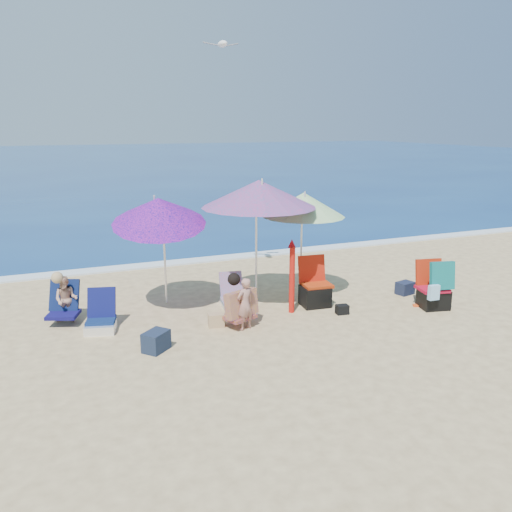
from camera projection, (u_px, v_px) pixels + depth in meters
name	position (u px, v px, depth m)	size (l,w,h in m)	color
ground	(294.00, 329.00, 9.20)	(120.00, 120.00, 0.00)	#D8BC84
sea	(81.00, 162.00, 49.59)	(120.00, 80.00, 0.12)	navy
foam	(207.00, 260.00, 13.78)	(120.00, 0.50, 0.04)	white
umbrella_turquoise	(259.00, 194.00, 9.89)	(2.64, 2.64, 2.49)	white
umbrella_striped	(304.00, 205.00, 10.41)	(2.02, 2.02, 2.19)	silver
umbrella_blue	(159.00, 211.00, 9.58)	(2.06, 2.12, 2.36)	white
furled_umbrella	(292.00, 273.00, 9.84)	(0.18, 0.25, 1.39)	red
chair_navy	(101.00, 320.00, 9.10)	(0.63, 0.75, 0.68)	#0E224F
chair_rainbow	(233.00, 297.00, 10.31)	(0.58, 0.71, 0.64)	#D7554C
camp_chair_left	(315.00, 291.00, 10.33)	(0.63, 0.61, 0.95)	#B12F0C
camp_chair_right	(434.00, 291.00, 10.13)	(0.65, 0.67, 0.97)	#B20C27
person_center	(242.00, 303.00, 9.14)	(0.70, 0.63, 0.93)	tan
person_left	(65.00, 299.00, 9.40)	(0.67, 0.78, 0.95)	tan
bag_navy_a	(156.00, 341.00, 8.28)	(0.50, 0.49, 0.32)	#1A2439
bag_tan	(216.00, 320.00, 9.28)	(0.30, 0.24, 0.23)	tan
bag_navy_b	(405.00, 288.00, 11.04)	(0.40, 0.33, 0.26)	#181F36
bag_black_b	(342.00, 309.00, 9.89)	(0.25, 0.19, 0.18)	black
orange_item	(419.00, 305.00, 10.32)	(0.27, 0.20, 0.03)	#F14F19
seagull	(222.00, 44.00, 10.11)	(0.73, 0.49, 0.13)	white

